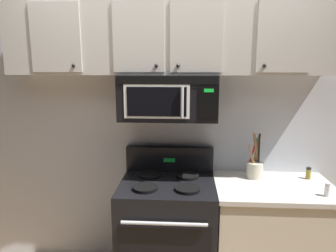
{
  "coord_description": "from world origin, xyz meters",
  "views": [
    {
      "loc": [
        0.16,
        -1.91,
        1.83
      ],
      "look_at": [
        0.0,
        0.49,
        1.35
      ],
      "focal_mm": 33.21,
      "sensor_mm": 36.0,
      "label": 1
    }
  ],
  "objects": [
    {
      "name": "back_wall",
      "position": [
        0.0,
        0.79,
        1.35
      ],
      "size": [
        5.2,
        0.1,
        2.7
      ],
      "primitive_type": "cube",
      "color": "silver",
      "rests_on": "ground_plane"
    },
    {
      "name": "stove_range",
      "position": [
        0.0,
        0.42,
        0.47
      ],
      "size": [
        0.76,
        0.69,
        1.12
      ],
      "color": "black",
      "rests_on": "ground_plane"
    },
    {
      "name": "over_range_microwave",
      "position": [
        -0.0,
        0.54,
        1.58
      ],
      "size": [
        0.76,
        0.43,
        0.35
      ],
      "color": "black"
    },
    {
      "name": "upper_cabinets",
      "position": [
        -0.0,
        0.57,
        2.02
      ],
      "size": [
        2.5,
        0.36,
        0.55
      ],
      "color": "#BCB7AD"
    },
    {
      "name": "counter_segment",
      "position": [
        0.84,
        0.43,
        0.45
      ],
      "size": [
        0.93,
        0.65,
        0.9
      ],
      "color": "beige",
      "rests_on": "ground_plane"
    },
    {
      "name": "utensil_crock_cream",
      "position": [
        0.72,
        0.58,
        1.0
      ],
      "size": [
        0.14,
        0.13,
        0.39
      ],
      "color": "beige",
      "rests_on": "counter_segment"
    },
    {
      "name": "salt_shaker",
      "position": [
        1.16,
        0.24,
        0.95
      ],
      "size": [
        0.04,
        0.04,
        0.1
      ],
      "color": "white",
      "rests_on": "counter_segment"
    },
    {
      "name": "spice_jar",
      "position": [
        1.15,
        0.59,
        0.95
      ],
      "size": [
        0.04,
        0.04,
        0.1
      ],
      "color": "olive",
      "rests_on": "counter_segment"
    }
  ]
}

